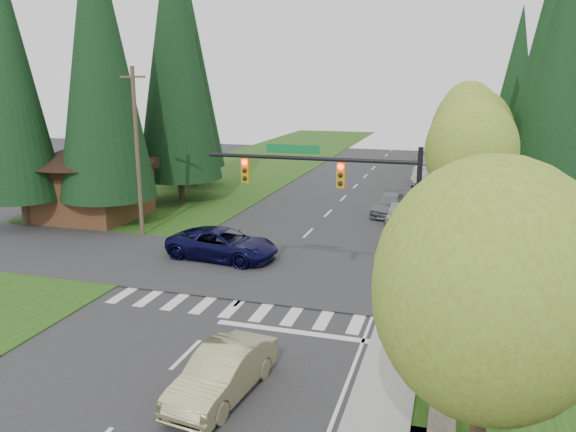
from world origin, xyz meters
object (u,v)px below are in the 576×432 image
at_px(parked_car_c, 422,176).
at_px(parked_car_e, 428,161).
at_px(suv_navy, 223,244).
at_px(parked_car_b, 390,205).
at_px(parked_car_d, 421,174).
at_px(parked_car_a, 398,213).
at_px(sedan_champagne, 222,373).

relative_size(parked_car_c, parked_car_e, 0.93).
height_order(suv_navy, parked_car_b, suv_navy).
bearing_deg(suv_navy, parked_car_b, -23.09).
relative_size(suv_navy, parked_car_d, 1.37).
bearing_deg(parked_car_b, parked_car_a, -64.79).
relative_size(parked_car_b, parked_car_e, 0.98).
bearing_deg(suv_navy, parked_car_e, -7.34).
relative_size(parked_car_a, parked_car_d, 0.89).
bearing_deg(parked_car_a, suv_navy, -130.54).
bearing_deg(sedan_champagne, parked_car_e, 92.92).
bearing_deg(parked_car_e, parked_car_a, -84.80).
height_order(sedan_champagne, parked_car_c, parked_car_c).
bearing_deg(parked_car_c, parked_car_b, -95.42).
bearing_deg(sedan_champagne, suv_navy, 120.14).
xyz_separation_m(suv_navy, parked_car_c, (8.58, 25.43, -0.07)).
bearing_deg(parked_car_c, sedan_champagne, -94.17).
bearing_deg(parked_car_a, sedan_champagne, -100.55).
distance_m(parked_car_a, parked_car_b, 2.31).
distance_m(sedan_champagne, suv_navy, 13.27).
bearing_deg(parked_car_e, parked_car_c, -83.41).
height_order(suv_navy, parked_car_e, suv_navy).
bearing_deg(suv_navy, parked_car_d, -11.24).
xyz_separation_m(sedan_champagne, parked_car_d, (3.18, 39.01, -0.01)).
bearing_deg(parked_car_d, parked_car_c, -84.54).
distance_m(parked_car_b, parked_car_e, 22.94).
height_order(sedan_champagne, parked_car_e, sedan_champagne).
relative_size(parked_car_a, parked_car_c, 0.85).
xyz_separation_m(sedan_champagne, suv_navy, (-5.23, 12.20, 0.08)).
xyz_separation_m(suv_navy, parked_car_e, (8.58, 35.71, -0.12)).
xyz_separation_m(sedan_champagne, parked_car_c, (3.35, 37.63, 0.00)).
bearing_deg(suv_navy, parked_car_c, -12.47).
distance_m(suv_navy, parked_car_a, 13.30).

